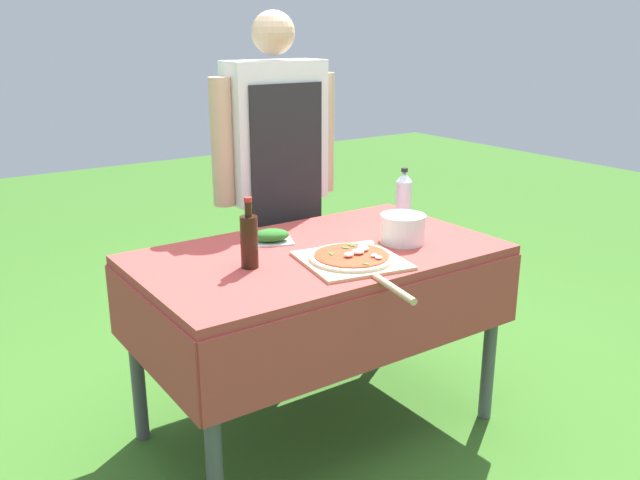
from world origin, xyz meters
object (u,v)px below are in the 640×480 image
Objects in this scene: water_bottle at (404,195)px; herb_container at (271,236)px; prep_table at (318,276)px; person_cook at (276,167)px; pizza_on_peel at (354,259)px; oil_bottle at (249,240)px; mixing_tub at (403,229)px.

water_bottle reaches higher than herb_container.
prep_table is 0.84× the size of person_cook.
herb_container is (-0.12, 0.38, 0.01)m from pizza_on_peel.
pizza_on_peel is 0.38m from oil_bottle.
pizza_on_peel is 2.44× the size of oil_bottle.
water_bottle is 1.27× the size of mixing_tub.
water_bottle is 0.37m from mixing_tub.
pizza_on_peel is 0.33m from mixing_tub.
herb_container is at bearing 44.49° from oil_bottle.
water_bottle is (0.58, 0.17, 0.21)m from prep_table.
pizza_on_peel is at bearing 80.28° from person_cook.
prep_table is 7.04× the size of herb_container.
herb_container is at bearing 145.62° from mixing_tub.
prep_table is at bearing 107.29° from pizza_on_peel.
mixing_tub reaches higher than prep_table.
prep_table is at bearing -63.00° from herb_container.
prep_table is 5.44× the size of oil_bottle.
water_bottle is (0.40, -0.43, -0.10)m from person_cook.
water_bottle is (0.55, 0.36, 0.09)m from pizza_on_peel.
herb_container reaches higher than prep_table.
water_bottle is at bearing -1.84° from herb_container.
person_cook is 0.83m from pizza_on_peel.
herb_container is (-0.67, 0.02, -0.08)m from water_bottle.
mixing_tub is at bearing -131.57° from water_bottle.
mixing_tub is (0.64, -0.09, -0.04)m from oil_bottle.
oil_bottle is 0.31m from herb_container.
pizza_on_peel reaches higher than prep_table.
person_cook reaches higher than water_bottle.
pizza_on_peel is 3.50× the size of mixing_tub.
oil_bottle is at bearing 162.45° from pizza_on_peel.
water_bottle is (0.88, 0.19, 0.01)m from oil_bottle.
person_cook is 0.74m from mixing_tub.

